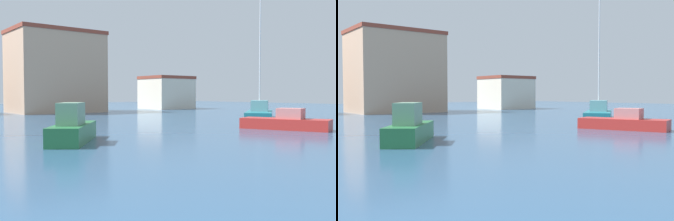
% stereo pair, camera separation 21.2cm
% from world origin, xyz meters
% --- Properties ---
extents(water, '(160.00, 160.00, 0.00)m').
position_xyz_m(water, '(15.00, 20.00, 0.00)').
color(water, '#2D5175').
rests_on(water, ground).
extents(motorboat_red_center_channel, '(3.90, 6.43, 1.52)m').
position_xyz_m(motorboat_red_center_channel, '(23.25, 12.54, 0.52)').
color(motorboat_red_center_channel, '#B22823').
rests_on(motorboat_red_center_channel, water).
extents(motorboat_green_distant_north, '(4.54, 5.36, 2.09)m').
position_xyz_m(motorboat_green_distant_north, '(8.13, 15.13, 0.73)').
color(motorboat_green_distant_north, '#28703D').
rests_on(motorboat_green_distant_north, water).
extents(sailboat_teal_inner_mooring, '(8.36, 7.04, 14.09)m').
position_xyz_m(sailboat_teal_inner_mooring, '(32.28, 21.96, 0.66)').
color(sailboat_teal_inner_mooring, '#1E707A').
rests_on(sailboat_teal_inner_mooring, water).
extents(warehouse_block, '(11.71, 8.82, 11.16)m').
position_xyz_m(warehouse_block, '(20.63, 47.63, 5.59)').
color(warehouse_block, tan).
rests_on(warehouse_block, ground).
extents(waterfront_apartments, '(7.52, 6.99, 5.57)m').
position_xyz_m(waterfront_apartments, '(40.65, 48.28, 2.79)').
color(waterfront_apartments, beige).
rests_on(waterfront_apartments, ground).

